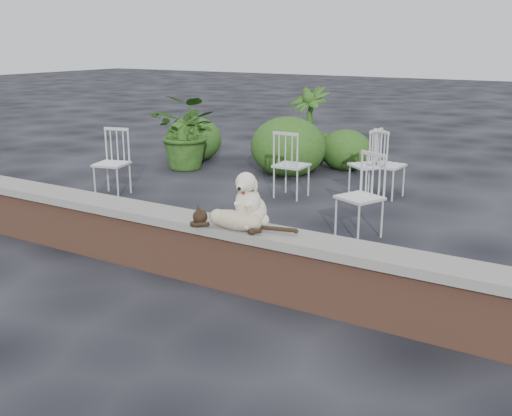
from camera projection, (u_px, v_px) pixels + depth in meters
The scene contains 13 objects.
ground at pixel (200, 277), 5.67m from camera, with size 60.00×60.00×0.00m, color black.
brick_wall at pixel (199, 252), 5.61m from camera, with size 6.00×0.30×0.50m, color brown.
capstone at pixel (198, 222), 5.53m from camera, with size 6.20×0.40×0.08m, color slate.
dog at pixel (251, 198), 5.20m from camera, with size 0.34×0.44×0.51m, color beige, non-canonical shape.
cat at pixel (234, 219), 5.16m from camera, with size 1.12×0.27×0.19m, color tan, non-canonical shape.
chair_d at pixel (360, 196), 6.72m from camera, with size 0.56×0.56×0.94m, color silver, non-canonical shape.
chair_e at pixel (387, 164), 8.43m from camera, with size 0.56×0.56×0.94m, color silver, non-canonical shape.
chair_c at pixel (292, 164), 8.43m from camera, with size 0.56×0.56×0.94m, color silver, non-canonical shape.
chair_b at pixel (368, 164), 8.41m from camera, with size 0.56×0.56×0.94m, color silver, non-canonical shape.
chair_a at pixel (111, 163), 8.53m from camera, with size 0.56×0.56×0.94m, color silver, non-canonical shape.
potted_plant_a at pixel (188, 132), 10.23m from camera, with size 1.14×0.99×1.27m, color #1D4212.
potted_plant_b at pixel (308, 126), 10.56m from camera, with size 0.77×0.77×1.37m, color #1D4212.
shrubbery at pixel (268, 145), 10.35m from camera, with size 3.68×1.87×0.99m.
Camera 1 is at (3.22, -4.23, 2.16)m, focal length 42.58 mm.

